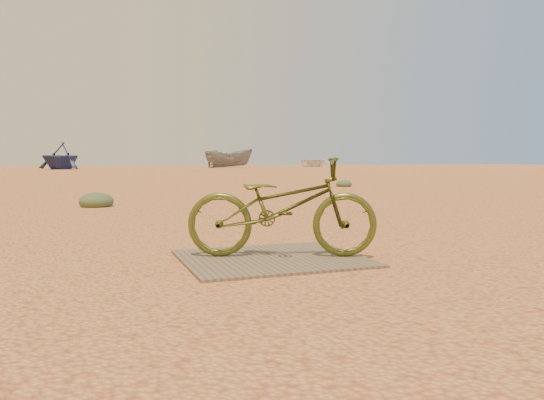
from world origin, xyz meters
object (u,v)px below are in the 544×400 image
object	(u,v)px
bicycle	(282,207)
boat_mid_right	(229,158)
plywood_board	(272,258)
boat_far_left	(61,156)
boat_far_right	(312,161)

from	to	relation	value
bicycle	boat_mid_right	size ratio (longest dim) A/B	0.36
plywood_board	bicycle	world-z (taller)	bicycle
plywood_board	boat_mid_right	size ratio (longest dim) A/B	0.33
bicycle	boat_far_left	size ratio (longest dim) A/B	0.39
bicycle	boat_mid_right	bearing A→B (deg)	5.21
boat_far_left	boat_mid_right	xyz separation A→B (m)	(14.38, 1.83, -0.22)
bicycle	boat_far_right	distance (m)	52.58
boat_far_left	boat_mid_right	bearing A→B (deg)	44.82
plywood_board	boat_far_right	world-z (taller)	boat_far_right
plywood_board	boat_far_right	distance (m)	52.64
plywood_board	boat_far_right	size ratio (longest dim) A/B	0.27
boat_far_left	boat_far_right	distance (m)	25.66
plywood_board	boat_far_left	size ratio (longest dim) A/B	0.36
boat_far_left	boat_far_right	bearing A→B (deg)	52.04
bicycle	boat_far_right	size ratio (longest dim) A/B	0.29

